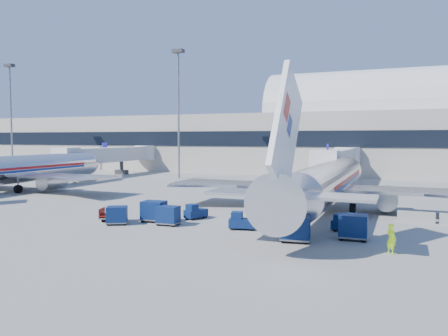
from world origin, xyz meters
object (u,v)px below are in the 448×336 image
at_px(jetbridge_near, 339,159).
at_px(cart_train_a, 168,215).
at_px(tug_right, 344,224).
at_px(tug_left, 195,212).
at_px(mast_west, 178,94).
at_px(cart_solo_far, 353,226).
at_px(ramp_worker, 391,239).
at_px(cart_solo_near, 296,228).
at_px(cart_open_red, 114,217).
at_px(barrier_near, 416,217).
at_px(mast_far_west, 11,102).
at_px(cart_train_c, 117,215).
at_px(jetbridge_mid, 114,155).
at_px(tug_lead, 242,221).
at_px(airliner_mid, 9,170).
at_px(airliner_main, 327,182).
at_px(cart_train_b, 154,211).

xyz_separation_m(jetbridge_near, cart_train_a, (-8.58, -38.02, -3.09)).
relative_size(tug_right, tug_left, 0.93).
bearing_deg(mast_west, cart_solo_far, -47.44).
bearing_deg(tug_right, ramp_worker, -50.21).
bearing_deg(ramp_worker, tug_right, -17.35).
relative_size(cart_solo_near, cart_open_red, 0.91).
height_order(barrier_near, tug_left, tug_left).
relative_size(mast_far_west, cart_train_c, 10.58).
height_order(jetbridge_near, cart_train_a, jetbridge_near).
distance_m(jetbridge_mid, tug_lead, 54.49).
height_order(jetbridge_near, jetbridge_mid, same).
height_order(airliner_mid, jetbridge_mid, airliner_mid).
height_order(jetbridge_mid, cart_train_a, jetbridge_mid).
distance_m(airliner_main, cart_open_red, 20.35).
relative_size(mast_west, cart_train_c, 10.58).
bearing_deg(jetbridge_near, tug_lead, -93.66).
height_order(tug_left, cart_solo_far, cart_solo_far).
bearing_deg(cart_train_a, tug_left, 74.17).
xyz_separation_m(airliner_mid, cart_solo_far, (45.71, -11.22, -1.97)).
relative_size(tug_left, cart_train_a, 1.23).
distance_m(cart_solo_near, cart_open_red, 16.36).
relative_size(tug_lead, cart_solo_near, 1.03).
bearing_deg(jetbridge_near, mast_far_west, -179.32).
height_order(tug_right, ramp_worker, ramp_worker).
bearing_deg(tug_lead, cart_train_c, 179.92).
bearing_deg(tug_right, tug_lead, -155.38).
distance_m(mast_west, tug_left, 41.66).
xyz_separation_m(mast_west, tug_lead, (25.21, -36.46, -14.16)).
relative_size(mast_far_west, cart_open_red, 9.16).
distance_m(jetbridge_mid, cart_solo_near, 59.73).
distance_m(airliner_mid, jetbridge_mid, 26.43).
xyz_separation_m(jetbridge_near, cart_solo_near, (2.50, -39.73, -2.96)).
height_order(tug_lead, ramp_worker, ramp_worker).
height_order(mast_far_west, cart_solo_far, mast_far_west).
relative_size(tug_right, cart_train_c, 1.00).
bearing_deg(cart_solo_near, cart_train_a, 163.24).
relative_size(mast_far_west, tug_right, 10.58).
bearing_deg(cart_train_c, tug_right, -14.37).
bearing_deg(jetbridge_near, cart_solo_near, -86.40).
bearing_deg(tug_left, cart_solo_far, -78.79).
relative_size(mast_west, cart_solo_far, 10.75).
xyz_separation_m(jetbridge_mid, ramp_worker, (50.71, -40.54, -2.97)).
xyz_separation_m(tug_left, cart_train_b, (-2.67, -2.59, 0.34)).
distance_m(airliner_mid, mast_far_west, 39.68).
xyz_separation_m(cart_train_a, cart_open_red, (-5.22, -0.35, -0.44)).
bearing_deg(cart_train_c, cart_solo_near, -29.60).
height_order(tug_left, cart_solo_near, cart_solo_near).
bearing_deg(mast_far_west, jetbridge_mid, 1.81).
relative_size(airliner_mid, ramp_worker, 19.51).
relative_size(airliner_main, jetbridge_near, 1.35).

